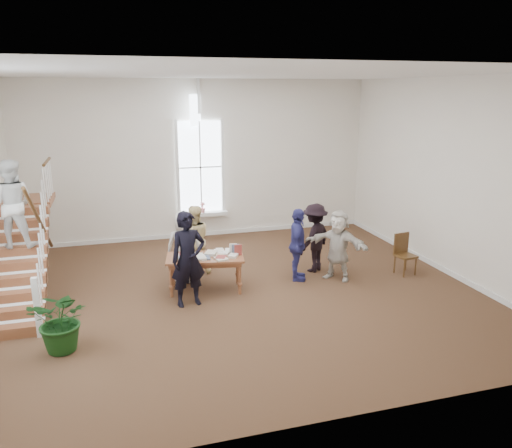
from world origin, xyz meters
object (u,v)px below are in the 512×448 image
object	(u,v)px
woman_cluster_a	(297,245)
woman_cluster_c	(338,245)
person_yellow	(194,240)
library_table	(206,260)
elderly_woman	(184,247)
floor_plant	(63,320)
police_officer	(188,259)
woman_cluster_b	(314,238)
side_chair	(404,251)

from	to	relation	value
woman_cluster_a	woman_cluster_c	bearing A→B (deg)	-82.26
person_yellow	library_table	bearing A→B (deg)	92.99
elderly_woman	floor_plant	bearing A→B (deg)	57.89
police_officer	elderly_woman	size ratio (longest dim) A/B	1.17
police_officer	woman_cluster_b	world-z (taller)	police_officer
side_chair	library_table	bearing A→B (deg)	168.17
police_officer	woman_cluster_a	distance (m)	2.65
library_table	police_officer	size ratio (longest dim) A/B	0.91
library_table	elderly_woman	distance (m)	0.71
person_yellow	woman_cluster_c	distance (m)	3.32
person_yellow	police_officer	bearing A→B (deg)	76.98
elderly_woman	floor_plant	distance (m)	3.47
elderly_woman	floor_plant	xyz separation A→B (m)	(-2.38, -2.51, -0.27)
police_officer	woman_cluster_c	bearing A→B (deg)	-1.34
elderly_woman	side_chair	world-z (taller)	elderly_woman
elderly_woman	side_chair	xyz separation A→B (m)	(5.01, -0.87, -0.29)
woman_cluster_a	woman_cluster_b	world-z (taller)	woman_cluster_a
library_table	woman_cluster_c	xyz separation A→B (m)	(3.00, -0.18, 0.12)
library_table	police_officer	xyz separation A→B (m)	(-0.46, -0.65, 0.28)
police_officer	floor_plant	size ratio (longest dim) A/B	1.76
woman_cluster_a	side_chair	distance (m)	2.59
floor_plant	woman_cluster_a	bearing A→B (deg)	21.75
elderly_woman	woman_cluster_a	world-z (taller)	woman_cluster_a
police_officer	woman_cluster_b	distance (m)	3.35
elderly_woman	side_chair	size ratio (longest dim) A/B	1.71
police_officer	woman_cluster_a	xyz separation A→B (m)	(2.56, 0.67, -0.13)
woman_cluster_a	woman_cluster_c	xyz separation A→B (m)	(0.90, -0.20, -0.02)
person_yellow	floor_plant	size ratio (longest dim) A/B	1.49
police_officer	person_yellow	world-z (taller)	police_officer
woman_cluster_c	side_chair	bearing A→B (deg)	43.94
elderly_woman	woman_cluster_b	world-z (taller)	elderly_woman
woman_cluster_b	library_table	bearing A→B (deg)	-26.10
woman_cluster_c	police_officer	bearing A→B (deg)	-125.15
woman_cluster_b	woman_cluster_c	distance (m)	0.72
side_chair	person_yellow	bearing A→B (deg)	155.29
elderly_woman	woman_cluster_b	xyz separation A→B (m)	(3.06, -0.13, -0.00)
library_table	woman_cluster_a	distance (m)	2.10
woman_cluster_b	floor_plant	xyz separation A→B (m)	(-5.43, -2.38, -0.27)
floor_plant	library_table	bearing A→B (deg)	34.91
woman_cluster_a	woman_cluster_b	xyz separation A→B (m)	(0.60, 0.45, -0.01)
police_officer	elderly_woman	xyz separation A→B (m)	(0.10, 1.25, -0.14)
person_yellow	side_chair	world-z (taller)	person_yellow
elderly_woman	floor_plant	world-z (taller)	elderly_woman
person_yellow	side_chair	distance (m)	4.92
woman_cluster_b	side_chair	distance (m)	2.11
woman_cluster_b	floor_plant	distance (m)	5.94
woman_cluster_b	woman_cluster_a	bearing A→B (deg)	0.91
library_table	woman_cluster_a	size ratio (longest dim) A/B	1.05
woman_cluster_a	woman_cluster_b	bearing A→B (deg)	-32.86
library_table	floor_plant	world-z (taller)	floor_plant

